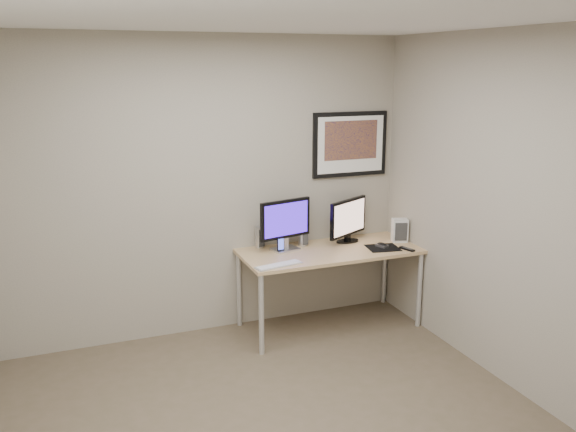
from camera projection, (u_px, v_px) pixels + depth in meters
name	position (u px, v px, depth m)	size (l,w,h in m)	color
floor	(279.00, 427.00, 4.05)	(3.60, 3.60, 0.00)	brown
room	(254.00, 172.00, 4.06)	(3.60, 3.60, 3.60)	white
desk	(330.00, 257.00, 5.47)	(1.60, 0.70, 0.73)	tan
framed_art	(350.00, 144.00, 5.66)	(0.75, 0.04, 0.60)	black
monitor_large	(285.00, 223.00, 5.37)	(0.50, 0.21, 0.46)	#B8B8BD
monitor_tv	(348.00, 219.00, 5.63)	(0.47, 0.27, 0.41)	black
speaker_left	(259.00, 237.00, 5.50)	(0.08, 0.08, 0.19)	#B8B8BD
speaker_right	(303.00, 235.00, 5.55)	(0.08, 0.08, 0.20)	#B8B8BD
phone_dock	(281.00, 245.00, 5.35)	(0.07, 0.07, 0.14)	black
keyboard	(279.00, 265.00, 5.01)	(0.41, 0.11, 0.01)	silver
mousepad	(383.00, 248.00, 5.50)	(0.28, 0.25, 0.00)	black
mouse	(382.00, 245.00, 5.53)	(0.06, 0.11, 0.04)	black
remote	(407.00, 249.00, 5.44)	(0.04, 0.15, 0.02)	black
fan_unit	(400.00, 230.00, 5.68)	(0.14, 0.10, 0.22)	silver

